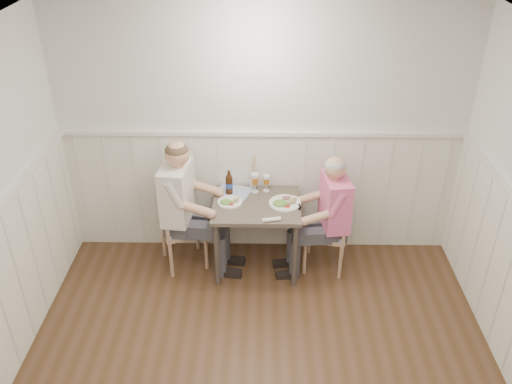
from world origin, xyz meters
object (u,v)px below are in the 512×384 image
beer_bottle (229,184)px  grass_vase (252,173)px  chair_right (331,228)px  man_in_pink (329,224)px  dining_table (256,213)px  diner_cream (183,217)px  chair_left (177,224)px

beer_bottle → grass_vase: bearing=28.9°
chair_right → man_in_pink: bearing=-127.5°
dining_table → grass_vase: (-0.05, 0.31, 0.28)m
man_in_pink → diner_cream: 1.43m
grass_vase → dining_table: bearing=-80.7°
diner_cream → chair_right: bearing=0.6°
diner_cream → beer_bottle: (0.44, 0.20, 0.27)m
dining_table → beer_bottle: beer_bottle is taller
dining_table → grass_vase: 0.42m
diner_cream → dining_table: bearing=0.8°
chair_right → beer_bottle: (-1.02, 0.18, 0.39)m
chair_left → diner_cream: bearing=-27.3°
chair_right → chair_left: size_ratio=0.98×
chair_right → grass_vase: size_ratio=2.25×
dining_table → chair_right: 0.76m
man_in_pink → beer_bottle: size_ratio=5.06×
chair_left → beer_bottle: size_ratio=3.48×
chair_left → beer_bottle: bearing=17.2°
chair_left → man_in_pink: size_ratio=0.69×
dining_table → diner_cream: (-0.72, -0.01, -0.05)m
grass_vase → beer_bottle: bearing=-151.1°
chair_right → beer_bottle: size_ratio=3.42×
chair_right → man_in_pink: man_in_pink is taller
man_in_pink → beer_bottle: 1.06m
man_in_pink → dining_table: bearing=177.3°
man_in_pink → beer_bottle: bearing=167.3°
dining_table → grass_vase: grass_vase is taller
man_in_pink → chair_right: bearing=52.5°
chair_left → grass_vase: (0.74, 0.28, 0.44)m
man_in_pink → chair_left: bearing=177.7°
man_in_pink → diner_cream: bearing=179.0°
dining_table → man_in_pink: (0.71, -0.03, -0.10)m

